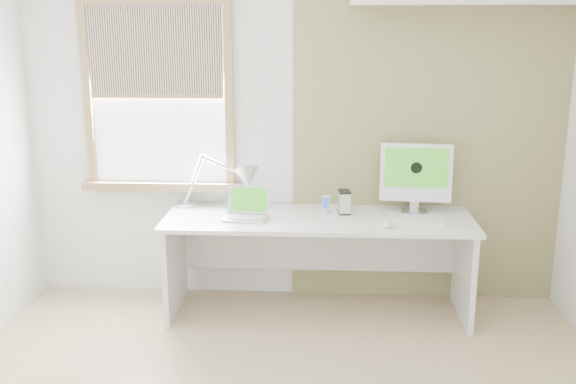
# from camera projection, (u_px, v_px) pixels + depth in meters

# --- Properties ---
(room) EXTENTS (4.04, 3.54, 2.64)m
(room) POSITION_uv_depth(u_px,v_px,m) (276.00, 186.00, 3.18)
(room) COLOR tan
(room) RESTS_ON ground
(accent_wall) EXTENTS (2.00, 0.02, 2.60)m
(accent_wall) POSITION_uv_depth(u_px,v_px,m) (428.00, 131.00, 4.81)
(accent_wall) COLOR #958F5A
(accent_wall) RESTS_ON room
(window) EXTENTS (1.20, 0.14, 1.42)m
(window) POSITION_uv_depth(u_px,v_px,m) (158.00, 96.00, 4.83)
(window) COLOR #967049
(window) RESTS_ON room
(desk) EXTENTS (2.20, 0.70, 0.73)m
(desk) POSITION_uv_depth(u_px,v_px,m) (318.00, 241.00, 4.76)
(desk) COLOR silver
(desk) RESTS_ON room
(desk_lamp) EXTENTS (0.70, 0.31, 0.40)m
(desk_lamp) POSITION_uv_depth(u_px,v_px,m) (236.00, 181.00, 4.82)
(desk_lamp) COLOR silver
(desk_lamp) RESTS_ON desk
(laptop) EXTENTS (0.33, 0.28, 0.21)m
(laptop) POSITION_uv_depth(u_px,v_px,m) (247.00, 210.00, 4.64)
(laptop) COLOR silver
(laptop) RESTS_ON desk
(phone_dock) EXTENTS (0.08, 0.08, 0.13)m
(phone_dock) POSITION_uv_depth(u_px,v_px,m) (326.00, 208.00, 4.75)
(phone_dock) COLOR silver
(phone_dock) RESTS_ON desk
(external_drive) EXTENTS (0.09, 0.14, 0.17)m
(external_drive) POSITION_uv_depth(u_px,v_px,m) (344.00, 202.00, 4.74)
(external_drive) COLOR silver
(external_drive) RESTS_ON desk
(imac) EXTENTS (0.52, 0.18, 0.50)m
(imac) POSITION_uv_depth(u_px,v_px,m) (416.00, 174.00, 4.72)
(imac) COLOR silver
(imac) RESTS_ON desk
(keyboard) EXTENTS (0.45, 0.18, 0.02)m
(keyboard) POSITION_uv_depth(u_px,v_px,m) (415.00, 223.00, 4.49)
(keyboard) COLOR white
(keyboard) RESTS_ON desk
(mouse) EXTENTS (0.07, 0.11, 0.03)m
(mouse) POSITION_uv_depth(u_px,v_px,m) (388.00, 225.00, 4.43)
(mouse) COLOR white
(mouse) RESTS_ON desk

